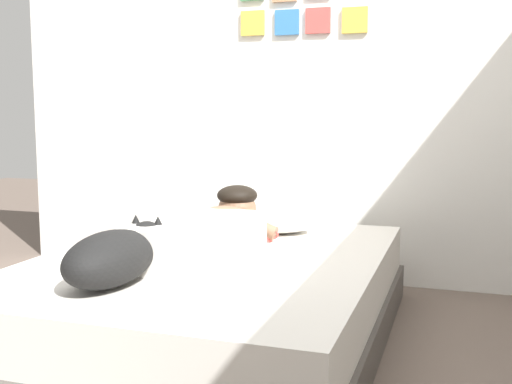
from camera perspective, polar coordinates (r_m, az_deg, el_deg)
ground_plane at (r=2.56m, az=-4.79°, el=-16.25°), size 11.70×11.70×0.00m
back_wall at (r=3.85m, az=4.43°, el=10.69°), size 3.85×0.12×2.50m
bed at (r=2.83m, az=-3.87°, el=-9.72°), size 1.48×1.97×0.39m
pillow at (r=3.29m, az=0.84°, el=-2.72°), size 0.52×0.32×0.11m
person_lying at (r=2.77m, az=-4.30°, el=-3.58°), size 0.43×0.92×0.27m
dog at (r=2.37m, az=-12.70°, el=-5.69°), size 0.26×0.57×0.21m
coffee_cup at (r=3.06m, az=0.67°, el=-3.83°), size 0.12×0.09×0.07m
cell_phone at (r=2.99m, az=-6.06°, el=-4.79°), size 0.07×0.14×0.01m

